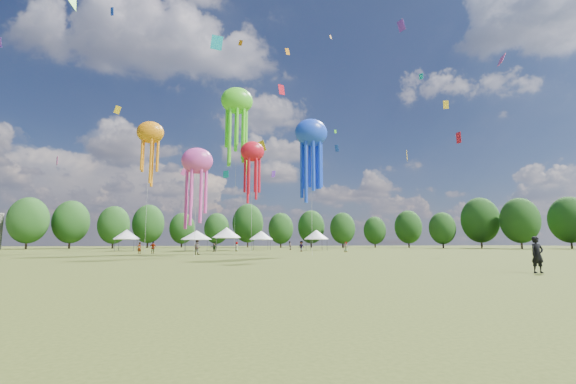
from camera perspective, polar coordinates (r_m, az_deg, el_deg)
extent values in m
plane|color=#384416|center=(19.05, 10.38, -12.13)|extent=(300.00, 300.00, 0.00)
imported|color=black|center=(23.12, 33.58, -7.90)|extent=(0.70, 0.48, 1.84)
imported|color=gray|center=(48.56, -13.64, -8.16)|extent=(1.12, 1.07, 1.82)
imported|color=gray|center=(66.54, -7.78, -8.19)|extent=(0.73, 0.91, 1.62)
imported|color=gray|center=(76.92, 0.24, -8.13)|extent=(1.01, 1.07, 1.74)
imported|color=gray|center=(63.99, 2.05, -8.22)|extent=(1.29, 1.02, 1.75)
imported|color=gray|center=(55.84, -19.79, -7.93)|extent=(1.02, 0.59, 1.64)
imported|color=gray|center=(63.70, -11.12, -8.18)|extent=(1.33, 1.33, 1.54)
imported|color=gray|center=(54.20, -21.61, -7.90)|extent=(0.66, 0.68, 1.56)
imported|color=gray|center=(61.07, 8.75, -8.23)|extent=(0.93, 0.91, 1.62)
cylinder|color=#47474C|center=(72.69, -24.78, -7.35)|extent=(0.08, 0.08, 2.03)
cylinder|color=#47474C|center=(75.75, -24.26, -7.36)|extent=(0.08, 0.08, 2.03)
cylinder|color=#47474C|center=(72.07, -22.33, -7.48)|extent=(0.08, 0.08, 2.03)
cylinder|color=#47474C|center=(75.16, -21.90, -7.49)|extent=(0.08, 0.08, 2.03)
cube|color=white|center=(73.90, -23.27, -6.60)|extent=(3.54, 3.54, 0.10)
cone|color=white|center=(73.91, -23.24, -5.89)|extent=(4.60, 4.60, 1.74)
cylinder|color=#47474C|center=(69.71, -15.43, -7.82)|extent=(0.08, 0.08, 1.95)
cylinder|color=#47474C|center=(73.66, -15.25, -7.81)|extent=(0.08, 0.08, 1.95)
cylinder|color=#47474C|center=(69.59, -12.14, -7.93)|extent=(0.08, 0.08, 1.95)
cylinder|color=#47474C|center=(73.55, -12.13, -7.90)|extent=(0.08, 0.08, 1.95)
cube|color=white|center=(71.60, -13.71, -7.05)|extent=(4.36, 4.36, 0.10)
cone|color=white|center=(71.61, -13.69, -6.34)|extent=(5.67, 5.67, 1.67)
cylinder|color=#47474C|center=(70.72, -10.79, -7.81)|extent=(0.08, 0.08, 2.30)
cylinder|color=#47474C|center=(74.49, -10.85, -7.79)|extent=(0.08, 0.08, 2.30)
cylinder|color=#47474C|center=(70.91, -7.71, -7.88)|extent=(0.08, 0.08, 2.30)
cylinder|color=#47474C|center=(74.67, -7.93, -7.86)|extent=(0.08, 0.08, 2.30)
cube|color=white|center=(72.68, -9.30, -6.89)|extent=(4.17, 4.17, 0.10)
cone|color=white|center=(72.70, -9.28, -6.07)|extent=(5.42, 5.42, 1.98)
cylinder|color=#47474C|center=(75.10, -5.22, -8.00)|extent=(0.08, 0.08, 2.02)
cylinder|color=#47474C|center=(78.43, -5.51, -7.98)|extent=(0.08, 0.08, 2.02)
cylinder|color=#47474C|center=(75.57, -2.67, -8.02)|extent=(0.08, 0.08, 2.02)
cylinder|color=#47474C|center=(78.88, -3.06, -8.00)|extent=(0.08, 0.08, 2.02)
cube|color=white|center=(76.98, -4.11, -7.22)|extent=(3.76, 3.76, 0.10)
cone|color=white|center=(76.99, -4.10, -6.53)|extent=(4.88, 4.88, 1.73)
cylinder|color=#47474C|center=(70.66, 3.43, -8.03)|extent=(0.08, 0.08, 2.05)
cylinder|color=#47474C|center=(73.77, 2.76, -8.02)|extent=(0.08, 0.08, 2.05)
cylinder|color=#47474C|center=(71.58, 5.94, -8.00)|extent=(0.08, 0.08, 2.05)
cylinder|color=#47474C|center=(74.65, 5.18, -7.99)|extent=(0.08, 0.08, 2.05)
cube|color=white|center=(72.65, 4.32, -7.17)|extent=(3.63, 3.63, 0.10)
cone|color=white|center=(72.66, 4.31, -6.43)|extent=(4.71, 4.71, 1.76)
ellipsoid|color=red|center=(61.84, -5.42, 6.14)|extent=(3.89, 2.72, 3.31)
cylinder|color=beige|center=(60.43, -5.51, -1.35)|extent=(0.03, 0.03, 16.22)
ellipsoid|color=#52E625|center=(66.84, -7.74, 13.53)|extent=(5.44, 3.81, 4.62)
cylinder|color=beige|center=(63.37, -7.95, 2.68)|extent=(0.03, 0.03, 25.59)
ellipsoid|color=blue|center=(46.05, 3.53, 8.94)|extent=(3.98, 2.79, 3.39)
cylinder|color=beige|center=(44.52, 3.61, -0.14)|extent=(0.03, 0.03, 14.66)
ellipsoid|color=orange|center=(69.36, -20.13, 8.48)|extent=(4.49, 3.15, 3.82)
cylinder|color=beige|center=(67.34, -20.52, 0.17)|extent=(0.03, 0.03, 20.23)
ellipsoid|color=#D73F9D|center=(42.64, -13.60, 4.62)|extent=(3.40, 2.38, 2.89)
cylinder|color=beige|center=(41.86, -13.82, -2.37)|extent=(0.03, 0.03, 10.43)
cube|color=orange|center=(59.30, -0.09, 20.51)|extent=(0.87, 0.51, 1.13)
cube|color=gold|center=(82.98, -4.03, 6.91)|extent=(2.05, 1.37, 2.53)
cube|color=#52E625|center=(88.44, 7.19, 9.08)|extent=(0.66, 0.42, 0.88)
cube|color=blue|center=(67.40, -25.10, 23.53)|extent=(0.61, 1.10, 1.35)
cube|color=#16B2C0|center=(65.96, -9.39, 2.66)|extent=(0.93, 0.76, 1.40)
cube|color=#D73F9D|center=(48.21, 29.62, 17.03)|extent=(0.77, 0.98, 1.23)
cube|color=purple|center=(74.65, 16.78, 22.99)|extent=(1.06, 1.65, 1.81)
cube|color=orange|center=(81.94, -7.20, 21.50)|extent=(0.93, 0.80, 1.33)
cube|color=gold|center=(68.33, 22.81, 12.11)|extent=(1.16, 0.29, 1.43)
cube|color=#52E625|center=(54.65, -29.86, 23.90)|extent=(0.68, 1.93, 2.18)
cube|color=#16B2C0|center=(64.21, -10.74, 21.35)|extent=(1.99, 0.28, 2.45)
cube|color=#D73F9D|center=(90.40, -15.43, 3.11)|extent=(1.63, 1.57, 2.27)
cube|color=red|center=(77.19, -0.99, 15.24)|extent=(1.60, 0.98, 2.23)
cube|color=gold|center=(85.63, 17.57, 5.30)|extent=(1.41, 2.00, 2.68)
cube|color=blue|center=(92.19, 7.40, 6.59)|extent=(0.82, 1.52, 1.73)
cube|color=#16B2C0|center=(64.54, 19.52, 16.20)|extent=(0.43, 0.73, 0.91)
cube|color=#D73F9D|center=(87.88, -31.58, 4.08)|extent=(0.79, 1.37, 1.88)
cube|color=purple|center=(64.81, -2.22, 2.74)|extent=(0.77, 0.92, 1.19)
cube|color=red|center=(57.11, 24.43, 7.49)|extent=(0.34, 1.33, 1.65)
cube|color=orange|center=(79.62, 6.47, 22.30)|extent=(0.64, 0.47, 0.79)
cube|color=gold|center=(55.55, -24.42, 11.26)|extent=(0.86, 0.85, 1.01)
cube|color=#52E625|center=(79.01, -6.26, 2.74)|extent=(0.80, 1.63, 1.84)
cylinder|color=#38281C|center=(103.80, -34.87, -6.20)|extent=(0.44, 0.44, 3.36)
ellipsoid|color=#1E4517|center=(103.92, -34.66, -3.54)|extent=(8.40, 8.40, 10.51)
cylinder|color=#38281C|center=(108.40, -30.19, -6.52)|extent=(0.44, 0.44, 3.41)
ellipsoid|color=#1E4517|center=(108.51, -30.02, -3.94)|extent=(8.53, 8.53, 10.66)
cylinder|color=#38281C|center=(105.25, -25.02, -6.93)|extent=(0.44, 0.44, 3.07)
ellipsoid|color=#1E4517|center=(105.35, -24.89, -4.53)|extent=(7.66, 7.66, 9.58)
cylinder|color=#38281C|center=(112.12, -20.51, -7.06)|extent=(0.44, 0.44, 3.43)
ellipsoid|color=#1E4517|center=(112.24, -20.39, -4.55)|extent=(8.58, 8.58, 10.73)
cylinder|color=#38281C|center=(116.79, -15.83, -7.38)|extent=(0.44, 0.44, 2.95)
ellipsoid|color=#1E4517|center=(116.87, -15.75, -5.30)|extent=(7.37, 7.37, 9.21)
cylinder|color=#38281C|center=(112.68, -10.80, -7.55)|extent=(0.44, 0.44, 2.89)
ellipsoid|color=#1E4517|center=(112.75, -10.75, -5.43)|extent=(7.23, 7.23, 9.04)
cylinder|color=#38281C|center=(117.70, -6.12, -7.40)|extent=(0.44, 0.44, 3.84)
ellipsoid|color=#1E4517|center=(117.85, -6.09, -4.72)|extent=(9.60, 9.60, 11.99)
cylinder|color=#38281C|center=(107.96, -1.11, -7.69)|extent=(0.44, 0.44, 2.84)
ellipsoid|color=#1E4517|center=(108.04, -1.10, -5.53)|extent=(7.11, 7.11, 8.89)
cylinder|color=#38281C|center=(112.71, 3.55, -7.60)|extent=(0.44, 0.44, 3.16)
ellipsoid|color=#1E4517|center=(112.81, 3.53, -5.29)|extent=(7.91, 7.91, 9.88)
cylinder|color=#38281C|center=(109.62, 8.31, -7.60)|extent=(0.44, 0.44, 2.88)
ellipsoid|color=#1E4517|center=(109.69, 8.27, -5.44)|extent=(7.21, 7.21, 9.01)
cylinder|color=#38281C|center=(115.58, 13.06, -7.55)|extent=(0.44, 0.44, 2.63)
ellipsoid|color=#1E4517|center=(115.63, 13.00, -5.68)|extent=(6.57, 6.57, 8.22)
cylinder|color=#38281C|center=(116.58, 17.84, -7.26)|extent=(0.44, 0.44, 3.13)
ellipsoid|color=#1E4517|center=(116.67, 17.75, -5.05)|extent=(7.81, 7.81, 9.77)
cylinder|color=#38281C|center=(108.12, 22.44, -7.16)|extent=(0.44, 0.44, 2.72)
ellipsoid|color=#1E4517|center=(108.18, 22.34, -5.09)|extent=(6.80, 6.80, 8.50)
cylinder|color=#38281C|center=(111.36, 27.26, -6.60)|extent=(0.44, 0.44, 3.81)
ellipsoid|color=#1E4517|center=(111.51, 27.09, -3.79)|extent=(9.52, 9.52, 11.90)
cylinder|color=#38281C|center=(106.89, 31.87, -6.38)|extent=(0.44, 0.44, 3.51)
ellipsoid|color=#1E4517|center=(107.02, 31.68, -3.68)|extent=(8.78, 8.78, 10.97)
cylinder|color=#38281C|center=(115.08, 37.04, -5.97)|extent=(0.44, 0.44, 3.64)
ellipsoid|color=#1E4517|center=(115.21, 36.83, -3.37)|extent=(9.10, 9.10, 11.37)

